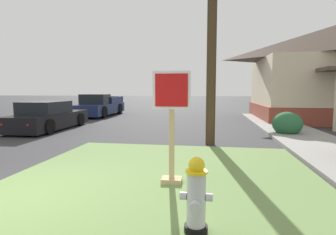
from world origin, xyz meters
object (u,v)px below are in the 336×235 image
at_px(fire_hydrant, 196,197).
at_px(stop_sign, 172,131).
at_px(parked_sedan_black, 48,117).
at_px(manhole_cover, 126,152).
at_px(pickup_truck_navy, 99,107).

relative_size(fire_hydrant, stop_sign, 0.45).
bearing_deg(parked_sedan_black, manhole_cover, -37.34).
height_order(parked_sedan_black, pickup_truck_navy, pickup_truck_navy).
height_order(fire_hydrant, pickup_truck_navy, pickup_truck_navy).
xyz_separation_m(stop_sign, manhole_cover, (-1.65, 2.48, -1.00)).
distance_m(fire_hydrant, stop_sign, 1.76).
distance_m(stop_sign, manhole_cover, 3.14).
bearing_deg(parked_sedan_black, pickup_truck_navy, 93.22).
bearing_deg(pickup_truck_navy, parked_sedan_black, -86.78).
bearing_deg(manhole_cover, parked_sedan_black, 142.66).
xyz_separation_m(fire_hydrant, parked_sedan_black, (-6.96, 7.74, 0.04)).
relative_size(manhole_cover, parked_sedan_black, 0.16).
height_order(manhole_cover, pickup_truck_navy, pickup_truck_navy).
height_order(stop_sign, pickup_truck_navy, stop_sign).
bearing_deg(parked_sedan_black, stop_sign, -43.62).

